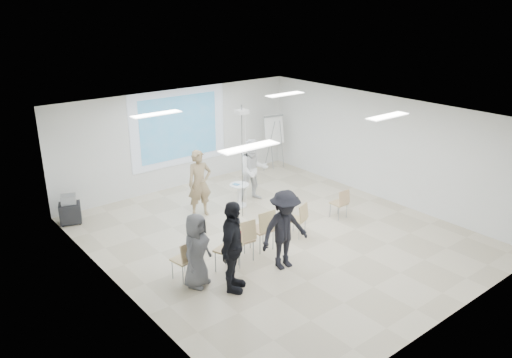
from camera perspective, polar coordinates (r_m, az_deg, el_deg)
floor at (r=12.39m, az=2.33°, el=-6.65°), size 8.00×9.00×0.10m
ceiling at (r=11.34m, az=2.55°, el=7.49°), size 8.00×9.00×0.10m
wall_back at (r=15.33m, az=-8.84°, el=4.62°), size 8.00×0.10×3.00m
wall_left at (r=9.79m, az=-15.81°, el=-4.96°), size 0.10×9.00×3.00m
wall_right at (r=14.64m, az=14.50°, el=3.48°), size 0.10×9.00×3.00m
projection_halo at (r=15.19m, az=-8.79°, el=5.84°), size 3.20×0.01×2.30m
projection_image at (r=15.17m, az=-8.76°, el=5.83°), size 2.60×0.01×1.90m
pedestal_table at (r=13.90m, az=-1.91°, el=-1.68°), size 0.69×0.69×0.67m
player_left at (r=13.18m, az=-6.48°, el=-0.00°), size 0.83×0.64×2.05m
player_right at (r=14.13m, az=-0.30°, el=1.40°), size 1.16×1.04×1.99m
controller_left at (r=13.37m, az=-6.46°, el=1.76°), size 0.06×0.12×0.04m
controller_right at (r=14.11m, az=-1.51°, el=2.84°), size 0.09×0.14×0.04m
chair_far_left at (r=10.41m, az=-8.06°, el=-8.84°), size 0.48×0.50×0.88m
chair_left_mid at (r=10.58m, az=-2.91°, el=-7.74°), size 0.60×0.62×0.99m
chair_left_inner at (r=10.96m, az=-1.45°, el=-6.61°), size 0.52×0.55×1.01m
chair_center at (r=11.42m, az=0.92°, el=-5.48°), size 0.49×0.52×1.00m
chair_right_inner at (r=12.14m, az=4.96°, el=-4.38°), size 0.52×0.54×0.86m
chair_right_far at (r=13.28m, az=9.68°, el=-2.55°), size 0.38×0.41×0.80m
red_jacket at (r=10.40m, az=-2.59°, el=-7.40°), size 0.45×0.24×0.42m
laptop at (r=11.07m, az=-1.74°, el=-6.66°), size 0.40×0.31×0.03m
audience_left at (r=9.72m, az=-2.72°, el=-7.06°), size 1.45×1.39×2.17m
audience_mid at (r=10.57m, az=3.32°, el=-5.24°), size 1.36×0.83×2.00m
audience_outer at (r=10.04m, az=-6.84°, el=-7.64°), size 1.01×0.88×1.74m
flipchart_easel at (r=16.61m, az=2.08°, el=5.61°), size 0.80×0.62×1.87m
av_cart at (r=13.71m, az=-20.50°, el=-3.39°), size 0.63×0.57×0.78m
ceiling_projector at (r=12.61m, az=-1.63°, el=7.09°), size 0.30×0.25×3.00m
fluor_panel_nw at (r=11.88m, az=-11.31°, el=7.29°), size 1.20×0.30×0.02m
fluor_panel_ne at (r=14.13m, az=3.32°, el=9.64°), size 1.20×0.30×0.02m
fluor_panel_sw at (r=9.01m, az=-0.75°, el=3.66°), size 1.20×0.30×0.02m
fluor_panel_se at (r=11.82m, az=14.82°, el=6.96°), size 1.20×0.30×0.02m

